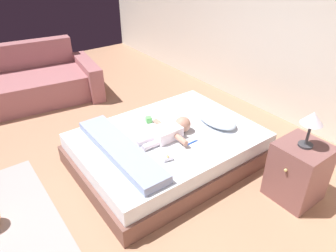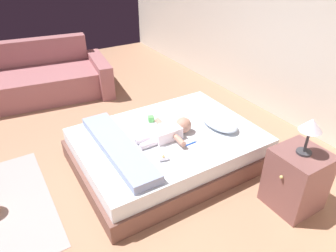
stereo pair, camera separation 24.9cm
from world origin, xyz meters
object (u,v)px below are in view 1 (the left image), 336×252
at_px(pillow, 216,119).
at_px(nightstand, 298,172).
at_px(toothbrush, 193,142).
at_px(couch, 23,85).
at_px(lamp, 312,121).
at_px(baby_bottle, 168,158).
at_px(bed, 168,148).
at_px(toy_block, 149,120).
at_px(baby, 170,131).

bearing_deg(pillow, nightstand, 4.16).
distance_m(pillow, toothbrush, 0.48).
height_order(couch, lamp, lamp).
bearing_deg(toothbrush, nightstand, 31.53).
bearing_deg(lamp, toothbrush, -148.47).
height_order(pillow, toothbrush, pillow).
height_order(pillow, baby_bottle, pillow).
relative_size(bed, toy_block, 24.28).
distance_m(pillow, nightstand, 1.01).
height_order(pillow, nightstand, nightstand).
bearing_deg(toy_block, lamp, 24.34).
relative_size(lamp, toy_block, 4.21).
relative_size(bed, pillow, 3.75).
height_order(baby, baby_bottle, baby).
distance_m(bed, toothbrush, 0.35).
relative_size(toothbrush, lamp, 0.42).
height_order(baby, couch, couch).
xyz_separation_m(pillow, baby, (-0.09, -0.57, 0.01)).
bearing_deg(baby_bottle, lamp, 49.63).
xyz_separation_m(couch, toy_block, (2.16, 0.81, 0.12)).
bearing_deg(nightstand, baby, -149.52).
distance_m(baby, couch, 2.67).
relative_size(couch, baby_bottle, 22.82).
relative_size(toy_block, baby_bottle, 0.82).
distance_m(toothbrush, couch, 2.92).
distance_m(nightstand, baby_bottle, 1.20).
bearing_deg(nightstand, couch, -157.93).
relative_size(nightstand, baby_bottle, 5.98).
distance_m(bed, baby_bottle, 0.50).
bearing_deg(toothbrush, lamp, 31.53).
height_order(baby, toothbrush, baby).
distance_m(toy_block, baby_bottle, 0.74).
height_order(toothbrush, baby_bottle, baby_bottle).
height_order(bed, baby_bottle, baby_bottle).
height_order(couch, toy_block, couch).
xyz_separation_m(bed, baby, (0.05, -0.00, 0.25)).
bearing_deg(lamp, nightstand, -90.00).
height_order(bed, couch, couch).
relative_size(toothbrush, couch, 0.06).
xyz_separation_m(couch, nightstand, (3.63, 1.47, 0.03)).
distance_m(toothbrush, toy_block, 0.62).
bearing_deg(pillow, couch, -151.97).
relative_size(pillow, baby_bottle, 5.31).
bearing_deg(bed, baby, -5.12).
bearing_deg(pillow, lamp, 4.16).
relative_size(toothbrush, toy_block, 1.78).
height_order(baby, lamp, lamp).
bearing_deg(couch, nightstand, 22.07).
height_order(couch, baby_bottle, couch).
distance_m(baby, toothbrush, 0.26).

